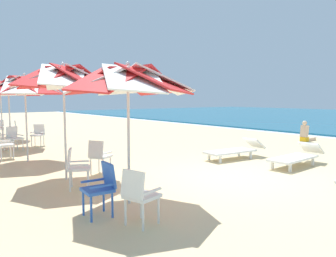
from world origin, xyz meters
TOP-DOWN VIEW (x-y plane):
  - ground_plane at (0.00, 0.00)m, footprint 80.00×80.00m
  - beach_umbrella_0 at (0.12, -2.84)m, footprint 2.38×2.38m
  - plastic_chair_0 at (1.10, -3.28)m, footprint 0.54×0.56m
  - plastic_chair_1 at (0.38, -3.52)m, footprint 0.47×0.50m
  - beach_umbrella_1 at (-2.30, -3.10)m, footprint 2.36×2.36m
  - plastic_chair_2 at (-2.27, -2.26)m, footprint 0.60×0.62m
  - plastic_chair_3 at (-1.37, -3.24)m, footprint 0.59×0.61m
  - beach_umbrella_2 at (-5.08, -3.22)m, footprint 2.35×2.35m
  - plastic_chair_4 at (-6.00, -3.70)m, footprint 0.45×0.48m
  - beach_umbrella_3 at (-8.21, -3.01)m, footprint 2.51×2.51m
  - plastic_chair_6 at (-7.59, -3.02)m, footprint 0.58×0.56m
  - plastic_chair_7 at (-8.20, -1.99)m, footprint 0.63×0.62m
  - beach_umbrella_4 at (-10.95, -2.75)m, footprint 2.48×2.48m
  - plastic_chair_8 at (-11.40, -2.22)m, footprint 0.51×0.54m
  - sun_lounger_1 at (0.26, 2.55)m, footprint 0.73×2.17m
  - sun_lounger_2 at (-1.55, 2.05)m, footprint 0.83×2.20m
  - beachgoer_seated at (-2.31, 7.73)m, footprint 0.30×0.93m

SIDE VIEW (x-z plane):
  - ground_plane at x=0.00m, z-range 0.00..0.00m
  - sun_lounger_1 at x=0.26m, z-range -0.03..0.59m
  - sun_lounger_2 at x=-1.55m, z-range -0.03..0.59m
  - beachgoer_seated at x=-2.31m, z-range -0.17..0.75m
  - plastic_chair_0 at x=1.10m, z-range 0.06..0.93m
  - plastic_chair_1 at x=0.38m, z-range 0.06..0.93m
  - plastic_chair_2 at x=-2.27m, z-range 0.06..0.93m
  - plastic_chair_3 at x=-1.37m, z-range 0.06..0.93m
  - plastic_chair_4 at x=-6.00m, z-range 0.06..0.93m
  - plastic_chair_6 at x=-7.59m, z-range 0.06..0.93m
  - plastic_chair_7 at x=-8.20m, z-range 0.06..0.93m
  - plastic_chair_8 at x=-11.40m, z-range 0.06..0.93m
  - beach_umbrella_0 at x=0.12m, z-range 0.93..3.47m
  - beach_umbrella_3 at x=-8.21m, z-range 0.94..3.49m
  - beach_umbrella_2 at x=-5.08m, z-range 0.93..3.58m
  - beach_umbrella_4 at x=-10.95m, z-range 0.98..3.72m
  - beach_umbrella_1 at x=-2.30m, z-range 1.00..3.72m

